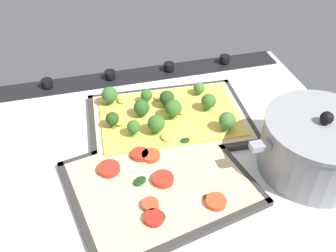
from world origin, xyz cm
name	(u,v)px	position (x,y,z in cm)	size (l,w,h in cm)	color
ground_plane	(166,150)	(0.00, 0.00, -1.50)	(80.24, 63.56, 3.00)	silver
stove_control_panel	(140,74)	(0.00, -28.28, 0.55)	(77.03, 7.00, 2.60)	black
baking_tray_front	(170,120)	(-2.68, -7.43, 0.37)	(37.14, 26.53, 1.30)	#33302D
broccoli_pizza	(167,115)	(-2.04, -7.47, 2.13)	(34.61, 24.01, 6.00)	beige
baking_tray_back	(160,184)	(4.02, 10.66, 0.37)	(37.12, 32.72, 1.30)	#33302D
veggie_pizza_back	(159,182)	(4.15, 10.68, 1.08)	(34.28, 29.88, 1.90)	beige
cooking_pot	(317,146)	(-26.18, 13.34, 5.68)	(28.18, 21.40, 13.67)	gray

